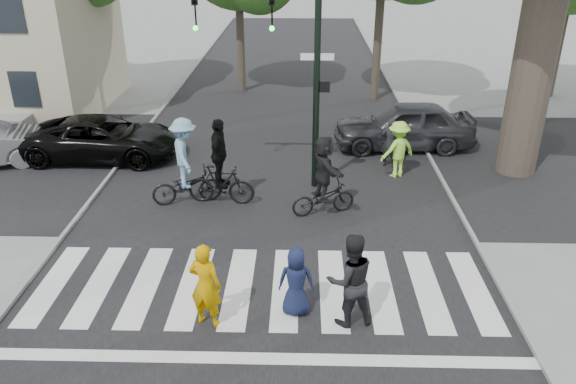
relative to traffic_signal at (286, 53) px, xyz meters
name	(u,v)px	position (x,y,z in m)	size (l,w,h in m)	color
ground	(259,316)	(-0.35, -6.20, -3.90)	(120.00, 120.00, 0.00)	gray
road_stem	(272,203)	(-0.35, -1.20, -3.90)	(10.00, 70.00, 0.01)	black
road_cross	(277,162)	(-0.35, 1.80, -3.89)	(70.00, 10.00, 0.01)	black
curb_left	(91,200)	(-5.40, -1.20, -3.85)	(0.10, 70.00, 0.10)	gray
curb_right	(455,204)	(4.70, -1.20, -3.85)	(0.10, 70.00, 0.10)	gray
crosswalk	(261,296)	(-0.35, -5.54, -3.89)	(10.00, 3.85, 0.01)	silver
traffic_signal	(286,53)	(0.00, 0.00, 0.00)	(4.45, 0.29, 6.00)	black
pedestrian_woman	(205,285)	(-1.32, -6.43, -3.02)	(0.64, 0.42, 1.76)	#CC9001
pedestrian_child	(296,282)	(0.38, -6.04, -3.17)	(0.71, 0.46, 1.45)	#151C3B
pedestrian_adult	(350,280)	(1.40, -6.31, -2.94)	(0.93, 0.73, 1.92)	black
cyclist_left	(186,167)	(-2.68, -1.19, -2.85)	(2.03, 1.40, 2.43)	black
cyclist_mid	(220,170)	(-1.75, -1.20, -2.91)	(1.89, 1.16, 2.42)	black
cyclist_right	(324,180)	(1.04, -1.76, -2.93)	(1.82, 1.68, 2.18)	black
car_suv	(103,138)	(-6.05, 2.04, -3.21)	(2.30, 4.98, 1.39)	black
car_grey	(404,125)	(3.95, 3.29, -3.09)	(1.91, 4.74, 1.61)	#2F3034
bystander_hivis	(398,149)	(3.36, 0.79, -3.02)	(1.13, 0.65, 1.75)	#B1FF46
bystander_dark	(390,143)	(3.24, 1.56, -3.10)	(0.58, 0.38, 1.59)	black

